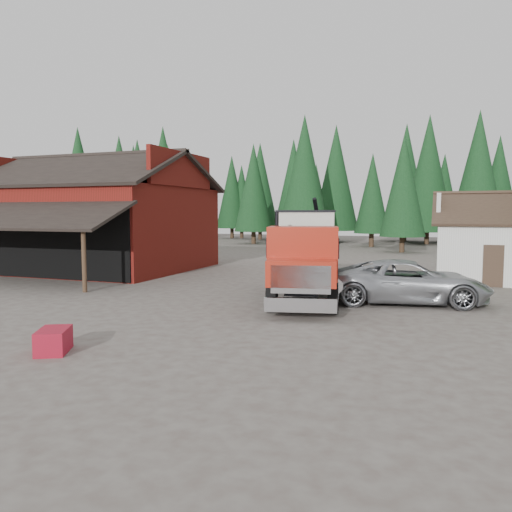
% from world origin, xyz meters
% --- Properties ---
extents(ground, '(120.00, 120.00, 0.00)m').
position_xyz_m(ground, '(0.00, 0.00, 0.00)').
color(ground, '#4E433D').
rests_on(ground, ground).
extents(red_barn, '(12.80, 13.63, 7.18)m').
position_xyz_m(red_barn, '(-11.00, 9.90, 2.69)').
color(red_barn, maroon).
rests_on(red_barn, ground).
extents(conifer_backdrop, '(76.00, 16.00, 16.00)m').
position_xyz_m(conifer_backdrop, '(0.00, 42.00, 0.00)').
color(conifer_backdrop, '#113317').
rests_on(conifer_backdrop, ground).
extents(near_pine_a, '(4.40, 4.40, 11.40)m').
position_xyz_m(near_pine_a, '(-22.00, 28.00, 6.39)').
color(near_pine_a, '#382619').
rests_on(near_pine_a, ground).
extents(near_pine_b, '(3.96, 3.96, 10.40)m').
position_xyz_m(near_pine_b, '(6.00, 30.00, 5.89)').
color(near_pine_b, '#382619').
rests_on(near_pine_b, ground).
extents(near_pine_d, '(5.28, 5.28, 13.40)m').
position_xyz_m(near_pine_d, '(-4.00, 34.00, 7.39)').
color(near_pine_d, '#382619').
rests_on(near_pine_d, ground).
extents(feed_truck, '(4.47, 9.59, 4.19)m').
position_xyz_m(feed_truck, '(3.92, 4.03, 1.96)').
color(feed_truck, black).
rests_on(feed_truck, ground).
extents(silver_car, '(6.46, 3.84, 1.68)m').
position_xyz_m(silver_car, '(8.00, 4.22, 0.84)').
color(silver_car, '#A4A7AC').
rests_on(silver_car, ground).
extents(equip_box, '(1.13, 1.30, 0.60)m').
position_xyz_m(equip_box, '(0.02, -6.00, 0.30)').
color(equip_box, maroon).
rests_on(equip_box, ground).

